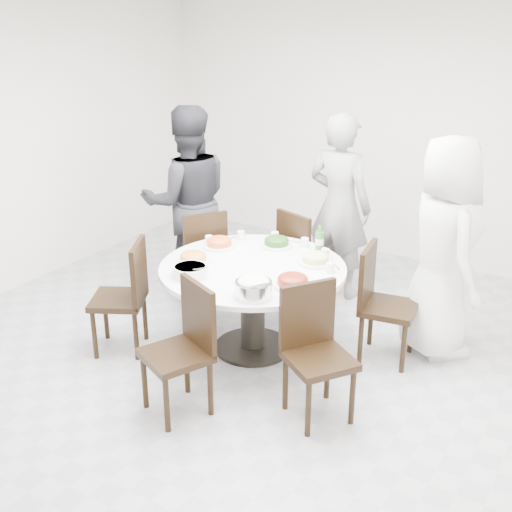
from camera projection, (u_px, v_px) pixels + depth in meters
The scene contains 22 objects.
floor at pixel (261, 375), 5.01m from camera, with size 6.00×6.00×0.01m, color #A8A7AC.
wall_back at pixel (408, 134), 6.86m from camera, with size 6.00×0.01×2.80m, color white.
dining_table at pixel (253, 308), 5.27m from camera, with size 1.50×1.50×0.75m, color white.
chair_ne at pixel (389, 305), 5.09m from camera, with size 0.42×0.42×0.95m, color black.
chair_n at pixel (307, 258), 6.03m from camera, with size 0.42×0.42×0.95m, color black.
chair_nw at pixel (199, 256), 6.08m from camera, with size 0.42×0.42×0.95m, color black.
chair_sw at pixel (118, 297), 5.23m from camera, with size 0.42×0.42×0.95m, color black.
chair_s at pixel (175, 352), 4.41m from camera, with size 0.42×0.42×0.95m, color black.
chair_se at pixel (320, 357), 4.35m from camera, with size 0.42×0.42×0.95m, color black.
diner_right at pixel (443, 248), 5.08m from camera, with size 0.88×0.57×1.80m, color silver.
diner_middle at pixel (339, 206), 6.12m from camera, with size 0.65×0.43×1.79m, color black.
diner_left at pixel (188, 202), 6.19m from camera, with size 0.90×0.70×1.84m, color black.
dish_greens at pixel (277, 243), 5.52m from camera, with size 0.27×0.27×0.07m, color white.
dish_pale at pixel (315, 259), 5.16m from camera, with size 0.28×0.28×0.07m, color white.
dish_orange at pixel (219, 243), 5.50m from camera, with size 0.27×0.27×0.07m, color white.
dish_redbrown at pixel (293, 282), 4.75m from camera, with size 0.29×0.29×0.07m, color white.
dish_tofu at pixel (193, 259), 5.18m from camera, with size 0.27×0.27×0.07m, color white.
rice_bowl at pixel (253, 289), 4.58m from camera, with size 0.27×0.27×0.12m, color silver.
soup_bowl at pixel (190, 271), 4.93m from camera, with size 0.27×0.27×0.08m, color white.
beverage_bottle at pixel (319, 240), 5.35m from camera, with size 0.07×0.07×0.24m, color #2B6B2D.
tea_cups at pixel (296, 239), 5.61m from camera, with size 0.07×0.07×0.08m, color white.
chopsticks at pixel (293, 240), 5.68m from camera, with size 0.24×0.04×0.01m, color tan, non-canonical shape.
Camera 1 is at (2.26, -3.68, 2.72)m, focal length 45.00 mm.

